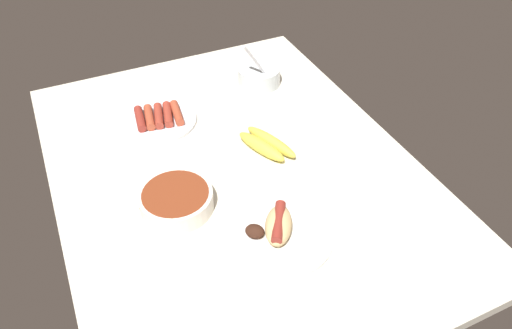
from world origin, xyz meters
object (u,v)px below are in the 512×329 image
plate_sausages (159,119)px  plate_hotdog_assembled (279,230)px  bowl_coleslaw (259,75)px  bowl_chili (176,200)px  banana_bunch (266,144)px

plate_sausages → plate_hotdog_assembled: bearing=13.3°
plate_hotdog_assembled → plate_sausages: bearing=-166.7°
bowl_coleslaw → bowl_chili: size_ratio=0.90×
bowl_coleslaw → bowl_chili: 58.32cm
banana_bunch → bowl_chili: (10.80, -28.66, 0.99)cm
bowl_chili → plate_hotdog_assembled: bearing=46.1°
plate_hotdog_assembled → bowl_coleslaw: size_ratio=1.60×
plate_hotdog_assembled → bowl_coleslaw: 63.31cm
plate_sausages → bowl_chili: 35.46cm
banana_bunch → bowl_coleslaw: size_ratio=1.14×
banana_bunch → bowl_chili: size_ratio=1.03×
plate_sausages → bowl_coleslaw: bearing=100.7°
plate_hotdog_assembled → banana_bunch: bearing=159.7°
banana_bunch → plate_hotdog_assembled: 30.18cm
plate_sausages → bowl_chili: size_ratio=1.24×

